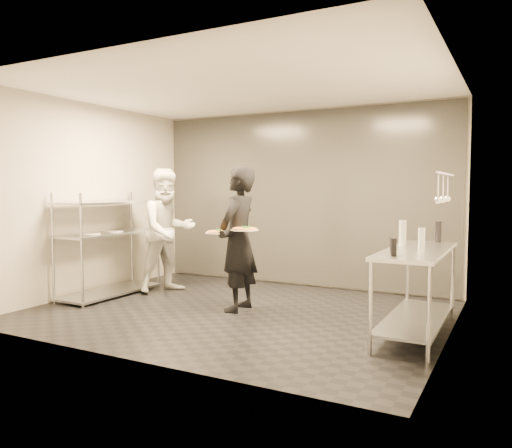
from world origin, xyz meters
The scene contains 13 objects.
room_shell centered at (0.00, 1.18, 1.40)m, with size 5.00×4.00×2.80m.
pass_rack centered at (-2.15, 0.00, 0.77)m, with size 0.60×1.60×1.50m.
prep_counter centered at (2.18, 0.00, 0.63)m, with size 0.60×1.80×0.92m.
utensil_rail centered at (2.43, 0.00, 1.55)m, with size 0.07×1.20×0.31m.
waiter centered at (-0.02, 0.07, 0.91)m, with size 0.67×0.44×1.83m, color black.
chef centered at (-1.55, 0.60, 0.92)m, with size 0.90×0.70×1.85m, color silver.
pizza_plate_near centered at (-0.17, -0.18, 1.02)m, with size 0.31×0.31×0.05m.
pizza_plate_far centered at (0.16, -0.10, 1.06)m, with size 0.34×0.34×0.05m.
salad_plate centered at (-0.14, 0.35, 1.36)m, with size 0.25×0.25×0.07m.
pos_monitor centered at (2.06, -0.60, 1.00)m, with size 0.05×0.23×0.17m, color black.
bottle_green centered at (1.99, 0.19, 1.06)m, with size 0.08×0.08×0.29m, color #99A79A.
bottle_clear centered at (2.24, -0.09, 1.03)m, with size 0.07×0.07×0.23m, color #99A79A.
bottle_dark centered at (2.28, 0.80, 1.04)m, with size 0.07×0.07×0.25m, color black.
Camera 1 is at (3.11, -5.38, 1.55)m, focal length 35.00 mm.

